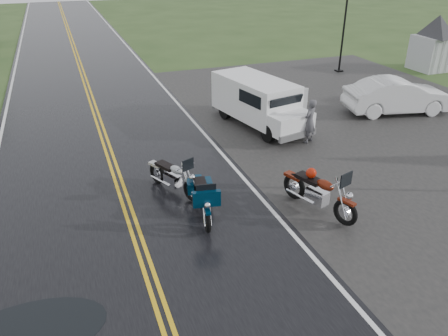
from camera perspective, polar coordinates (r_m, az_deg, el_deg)
name	(u,v)px	position (r m, az deg, el deg)	size (l,w,h in m)	color
ground	(144,259)	(10.86, -10.38, -11.58)	(120.00, 120.00, 0.00)	#2D471E
road	(98,120)	(19.69, -16.11, 6.00)	(8.00, 100.00, 0.04)	black
parking_pad	(383,127)	(19.34, 20.10, 5.00)	(14.00, 24.00, 0.03)	black
visitor_center	(437,29)	(29.76, 26.10, 15.99)	(16.00, 10.00, 4.80)	#A8AAAD
motorcycle_red	(347,203)	(11.83, 15.73, -4.39)	(0.91, 2.50, 1.48)	#5B190A
motorcycle_teal	(207,211)	(11.19, -2.20, -5.65)	(0.82, 2.25, 1.33)	#052237
motorcycle_silver	(191,183)	(12.53, -4.32, -1.97)	(0.80, 2.20, 1.30)	#9DA0A4
van_white	(269,118)	(16.47, 5.92, 6.48)	(1.88, 5.01, 1.97)	white
person_at_van	(310,122)	(16.75, 11.13, 5.93)	(0.61, 0.40, 1.68)	#48474C
sedan_white	(398,97)	(21.10, 21.73, 8.67)	(1.62, 4.66, 1.53)	silver
lamp_post_far_right	(343,31)	(27.35, 15.34, 16.85)	(0.40, 0.40, 4.72)	black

